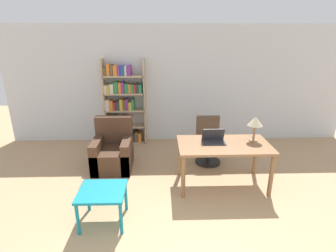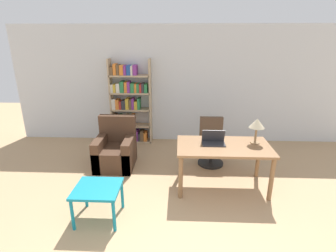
# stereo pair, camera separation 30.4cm
# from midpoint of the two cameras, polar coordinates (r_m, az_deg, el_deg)

# --- Properties ---
(wall_back) EXTENTS (8.00, 0.06, 2.70)m
(wall_back) POSITION_cam_midpoint_polar(r_m,az_deg,el_deg) (6.21, 4.93, 8.82)
(wall_back) COLOR silver
(wall_back) RESTS_ON ground_plane
(desk) EXTENTS (1.51, 0.84, 0.76)m
(desk) POSITION_cam_midpoint_polar(r_m,az_deg,el_deg) (4.42, 13.91, -5.36)
(desk) COLOR olive
(desk) RESTS_ON ground_plane
(laptop) EXTENTS (0.37, 0.23, 0.23)m
(laptop) POSITION_cam_midpoint_polar(r_m,az_deg,el_deg) (4.39, 11.83, -3.19)
(laptop) COLOR #2D2D33
(laptop) RESTS_ON desk
(table_lamp) EXTENTS (0.25, 0.25, 0.42)m
(table_lamp) POSITION_cam_midpoint_polar(r_m,az_deg,el_deg) (4.52, 20.64, 0.34)
(table_lamp) COLOR olive
(table_lamp) RESTS_ON desk
(office_chair) EXTENTS (0.51, 0.51, 0.93)m
(office_chair) POSITION_cam_midpoint_polar(r_m,az_deg,el_deg) (5.31, 10.99, -3.79)
(office_chair) COLOR black
(office_chair) RESTS_ON ground_plane
(side_table_blue) EXTENTS (0.62, 0.57, 0.49)m
(side_table_blue) POSITION_cam_midpoint_polar(r_m,az_deg,el_deg) (3.77, -12.81, -13.88)
(side_table_blue) COLOR teal
(side_table_blue) RESTS_ON ground_plane
(armchair) EXTENTS (0.72, 0.79, 0.96)m
(armchair) POSITION_cam_midpoint_polar(r_m,az_deg,el_deg) (5.23, -9.67, -5.40)
(armchair) COLOR #472D1E
(armchair) RESTS_ON ground_plane
(bookshelf) EXTENTS (0.95, 0.28, 1.97)m
(bookshelf) POSITION_cam_midpoint_polar(r_m,az_deg,el_deg) (6.20, -7.17, 4.55)
(bookshelf) COLOR tan
(bookshelf) RESTS_ON ground_plane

